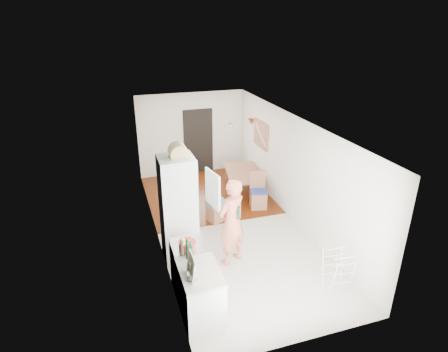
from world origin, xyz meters
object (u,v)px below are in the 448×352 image
person (232,215)px  dining_chair (258,191)px  dining_table (244,183)px  stool (215,213)px  drying_rack (338,271)px

person → dining_chair: size_ratio=2.23×
person → dining_table: 3.43m
person → stool: size_ratio=4.90×
stool → drying_rack: (1.37, -2.98, 0.17)m
drying_rack → stool: bearing=120.3°
person → drying_rack: size_ratio=2.70×
dining_table → stool: bearing=148.6°
dining_chair → person: bearing=-112.2°
stool → drying_rack: 3.28m
dining_chair → stool: (-1.24, -0.33, -0.26)m
person → dining_table: person is taller
stool → drying_rack: drying_rack is taller
person → drying_rack: 2.14m
stool → drying_rack: bearing=-65.3°
drying_rack → dining_table: bearing=97.1°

